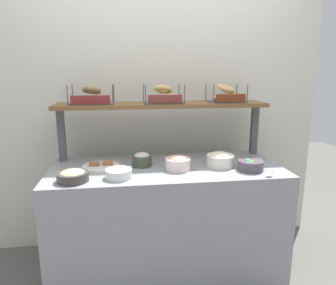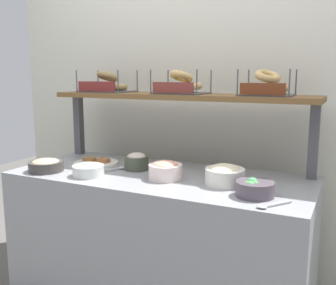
{
  "view_description": "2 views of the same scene",
  "coord_description": "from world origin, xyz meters",
  "px_view_note": "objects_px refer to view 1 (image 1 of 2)",
  "views": [
    {
      "loc": [
        -0.28,
        -2.1,
        1.52
      ],
      "look_at": [
        0.02,
        0.07,
        1.01
      ],
      "focal_mm": 33.13,
      "sensor_mm": 36.0,
      "label": 1
    },
    {
      "loc": [
        0.94,
        -1.84,
        1.39
      ],
      "look_at": [
        0.02,
        0.07,
        1.02
      ],
      "focal_mm": 41.47,
      "sensor_mm": 36.0,
      "label": 2
    }
  ],
  "objects_px": {
    "serving_plate_white": "(101,166)",
    "bagel_basket_everything": "(92,98)",
    "bowl_potato_salad": "(220,159)",
    "serving_spoon_near_plate": "(270,174)",
    "serving_spoon_by_edge": "(128,168)",
    "bagel_basket_sesame": "(226,96)",
    "bowl_veggie_mix": "(250,165)",
    "bowl_lox_spread": "(178,162)",
    "bowl_tuna_salad": "(142,159)",
    "bagel_basket_plain": "(163,97)",
    "bowl_hummus": "(73,176)",
    "bowl_scallion_spread": "(119,172)"
  },
  "relations": [
    {
      "from": "serving_plate_white",
      "to": "bagel_basket_everything",
      "type": "xyz_separation_m",
      "value": [
        -0.06,
        0.23,
        0.47
      ]
    },
    {
      "from": "bowl_potato_salad",
      "to": "serving_spoon_near_plate",
      "type": "bearing_deg",
      "value": -41.69
    },
    {
      "from": "serving_spoon_by_edge",
      "to": "bagel_basket_sesame",
      "type": "height_order",
      "value": "bagel_basket_sesame"
    },
    {
      "from": "serving_spoon_by_edge",
      "to": "bagel_basket_everything",
      "type": "xyz_separation_m",
      "value": [
        -0.25,
        0.3,
        0.47
      ]
    },
    {
      "from": "bowl_veggie_mix",
      "to": "bagel_basket_everything",
      "type": "relative_size",
      "value": 0.54
    },
    {
      "from": "bowl_lox_spread",
      "to": "bagel_basket_sesame",
      "type": "bearing_deg",
      "value": 37.96
    },
    {
      "from": "bowl_lox_spread",
      "to": "bagel_basket_everything",
      "type": "bearing_deg",
      "value": 149.76
    },
    {
      "from": "bowl_tuna_salad",
      "to": "bagel_basket_sesame",
      "type": "bearing_deg",
      "value": 18.43
    },
    {
      "from": "serving_plate_white",
      "to": "bagel_basket_everything",
      "type": "distance_m",
      "value": 0.52
    },
    {
      "from": "bowl_tuna_salad",
      "to": "bowl_lox_spread",
      "type": "height_order",
      "value": "same"
    },
    {
      "from": "bowl_potato_salad",
      "to": "bowl_veggie_mix",
      "type": "bearing_deg",
      "value": -33.77
    },
    {
      "from": "serving_spoon_by_edge",
      "to": "bagel_basket_plain",
      "type": "distance_m",
      "value": 0.62
    },
    {
      "from": "bowl_tuna_salad",
      "to": "serving_spoon_near_plate",
      "type": "height_order",
      "value": "bowl_tuna_salad"
    },
    {
      "from": "bowl_hummus",
      "to": "bagel_basket_everything",
      "type": "xyz_separation_m",
      "value": [
        0.09,
        0.49,
        0.44
      ]
    },
    {
      "from": "bowl_tuna_salad",
      "to": "bowl_lox_spread",
      "type": "distance_m",
      "value": 0.27
    },
    {
      "from": "bowl_scallion_spread",
      "to": "bowl_potato_salad",
      "type": "height_order",
      "value": "bowl_potato_salad"
    },
    {
      "from": "serving_spoon_by_edge",
      "to": "bagel_basket_everything",
      "type": "relative_size",
      "value": 0.49
    },
    {
      "from": "bowl_veggie_mix",
      "to": "serving_spoon_by_edge",
      "type": "relative_size",
      "value": 1.09
    },
    {
      "from": "bowl_scallion_spread",
      "to": "bowl_lox_spread",
      "type": "bearing_deg",
      "value": 17.18
    },
    {
      "from": "serving_plate_white",
      "to": "bowl_hummus",
      "type": "bearing_deg",
      "value": -120.37
    },
    {
      "from": "bowl_tuna_salad",
      "to": "bagel_basket_sesame",
      "type": "distance_m",
      "value": 0.84
    },
    {
      "from": "bowl_veggie_mix",
      "to": "bagel_basket_everything",
      "type": "height_order",
      "value": "bagel_basket_everything"
    },
    {
      "from": "bowl_veggie_mix",
      "to": "bowl_tuna_salad",
      "type": "bearing_deg",
      "value": 164.53
    },
    {
      "from": "bowl_veggie_mix",
      "to": "bagel_basket_sesame",
      "type": "bearing_deg",
      "value": 97.08
    },
    {
      "from": "bowl_tuna_salad",
      "to": "bowl_hummus",
      "type": "relative_size",
      "value": 0.73
    },
    {
      "from": "bowl_scallion_spread",
      "to": "bagel_basket_sesame",
      "type": "relative_size",
      "value": 0.62
    },
    {
      "from": "serving_plate_white",
      "to": "serving_spoon_near_plate",
      "type": "relative_size",
      "value": 1.82
    },
    {
      "from": "bowl_potato_salad",
      "to": "serving_spoon_by_edge",
      "type": "xyz_separation_m",
      "value": [
        -0.66,
        0.02,
        -0.05
      ]
    },
    {
      "from": "bowl_lox_spread",
      "to": "bagel_basket_plain",
      "type": "distance_m",
      "value": 0.55
    },
    {
      "from": "bowl_scallion_spread",
      "to": "bagel_basket_plain",
      "type": "distance_m",
      "value": 0.72
    },
    {
      "from": "bagel_basket_everything",
      "to": "bagel_basket_plain",
      "type": "distance_m",
      "value": 0.53
    },
    {
      "from": "bowl_hummus",
      "to": "serving_spoon_by_edge",
      "type": "height_order",
      "value": "bowl_hummus"
    },
    {
      "from": "bowl_potato_salad",
      "to": "serving_plate_white",
      "type": "distance_m",
      "value": 0.85
    },
    {
      "from": "bowl_scallion_spread",
      "to": "bagel_basket_plain",
      "type": "height_order",
      "value": "bagel_basket_plain"
    },
    {
      "from": "bagel_basket_plain",
      "to": "bagel_basket_everything",
      "type": "bearing_deg",
      "value": 178.3
    },
    {
      "from": "serving_plate_white",
      "to": "serving_spoon_by_edge",
      "type": "relative_size",
      "value": 1.68
    },
    {
      "from": "bowl_scallion_spread",
      "to": "bowl_tuna_salad",
      "type": "bearing_deg",
      "value": 55.97
    },
    {
      "from": "serving_plate_white",
      "to": "bagel_basket_sesame",
      "type": "distance_m",
      "value": 1.1
    },
    {
      "from": "bowl_hummus",
      "to": "bowl_tuna_salad",
      "type": "bearing_deg",
      "value": 30.35
    },
    {
      "from": "bagel_basket_sesame",
      "to": "bowl_hummus",
      "type": "bearing_deg",
      "value": -156.6
    },
    {
      "from": "bowl_potato_salad",
      "to": "serving_plate_white",
      "type": "xyz_separation_m",
      "value": [
        -0.85,
        0.09,
        -0.04
      ]
    },
    {
      "from": "bowl_veggie_mix",
      "to": "bagel_basket_plain",
      "type": "bearing_deg",
      "value": 142.82
    },
    {
      "from": "bowl_potato_salad",
      "to": "bowl_lox_spread",
      "type": "xyz_separation_m",
      "value": [
        -0.31,
        -0.03,
        -0.0
      ]
    },
    {
      "from": "bowl_potato_salad",
      "to": "bowl_hummus",
      "type": "height_order",
      "value": "bowl_potato_salad"
    },
    {
      "from": "bowl_lox_spread",
      "to": "bowl_tuna_salad",
      "type": "bearing_deg",
      "value": 154.6
    },
    {
      "from": "bowl_scallion_spread",
      "to": "bowl_lox_spread",
      "type": "height_order",
      "value": "bowl_lox_spread"
    },
    {
      "from": "bowl_veggie_mix",
      "to": "bagel_basket_everything",
      "type": "distance_m",
      "value": 1.25
    },
    {
      "from": "bowl_scallion_spread",
      "to": "serving_spoon_by_edge",
      "type": "xyz_separation_m",
      "value": [
        0.06,
        0.17,
        -0.03
      ]
    },
    {
      "from": "bowl_hummus",
      "to": "bowl_potato_salad",
      "type": "bearing_deg",
      "value": 9.91
    },
    {
      "from": "bowl_scallion_spread",
      "to": "bowl_lox_spread",
      "type": "distance_m",
      "value": 0.42
    }
  ]
}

